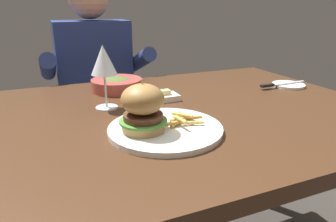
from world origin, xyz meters
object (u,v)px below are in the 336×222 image
at_px(main_plate, 165,129).
at_px(soup_bowl, 117,84).
at_px(butter_dish, 165,97).
at_px(wine_glass, 104,62).
at_px(diner_person, 97,102).
at_px(table_knife, 279,84).
at_px(burger_sandwich, 143,108).
at_px(bread_plate, 288,85).

height_order(main_plate, soup_bowl, soup_bowl).
bearing_deg(butter_dish, wine_glass, -178.09).
xyz_separation_m(main_plate, diner_person, (-0.03, 0.88, -0.18)).
height_order(table_knife, butter_dish, butter_dish).
relative_size(wine_glass, soup_bowl, 1.03).
bearing_deg(diner_person, soup_bowl, -88.43).
relative_size(burger_sandwich, table_knife, 0.59).
xyz_separation_m(main_plate, bread_plate, (0.64, 0.23, -0.00)).
distance_m(wine_glass, table_knife, 0.70).
height_order(main_plate, butter_dish, butter_dish).
distance_m(main_plate, wine_glass, 0.30).
bearing_deg(soup_bowl, burger_sandwich, -95.00).
bearing_deg(wine_glass, butter_dish, 1.91).
distance_m(burger_sandwich, wine_glass, 0.26).
xyz_separation_m(wine_glass, butter_dish, (0.21, 0.01, -0.14)).
xyz_separation_m(butter_dish, soup_bowl, (-0.13, 0.19, 0.01)).
xyz_separation_m(wine_glass, bread_plate, (0.74, -0.01, -0.14)).
relative_size(burger_sandwich, diner_person, 0.11).
relative_size(main_plate, soup_bowl, 1.55).
bearing_deg(table_knife, diner_person, 133.50).
bearing_deg(burger_sandwich, main_plate, 0.65).
relative_size(main_plate, table_knife, 1.34).
bearing_deg(diner_person, wine_glass, -96.15).
xyz_separation_m(bread_plate, diner_person, (-0.67, 0.65, -0.18)).
bearing_deg(burger_sandwich, bread_plate, 18.62).
distance_m(butter_dish, diner_person, 0.67).
height_order(table_knife, diner_person, diner_person).
bearing_deg(wine_glass, table_knife, -1.26).
height_order(main_plate, burger_sandwich, burger_sandwich).
height_order(burger_sandwich, table_knife, burger_sandwich).
height_order(butter_dish, soup_bowl, soup_bowl).
bearing_deg(wine_glass, main_plate, -67.70).
distance_m(bread_plate, butter_dish, 0.53).
xyz_separation_m(bread_plate, soup_bowl, (-0.66, 0.21, 0.02)).
relative_size(main_plate, butter_dish, 3.43).
xyz_separation_m(wine_glass, diner_person, (0.07, 0.64, -0.33)).
bearing_deg(diner_person, main_plate, -87.87).
bearing_deg(bread_plate, main_plate, -159.82).
distance_m(main_plate, bread_plate, 0.68).
bearing_deg(main_plate, diner_person, 92.13).
relative_size(wine_glass, diner_person, 0.17).
bearing_deg(diner_person, butter_dish, -77.68).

